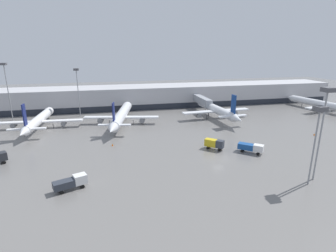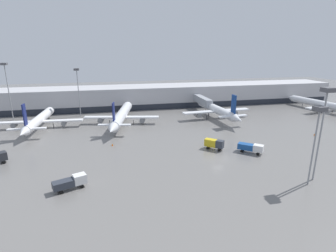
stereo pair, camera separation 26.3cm
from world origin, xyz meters
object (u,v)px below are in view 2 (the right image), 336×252
object	(u,v)px
parked_jet_2	(326,105)
apron_light_mast_0	(6,76)
traffic_cone_1	(315,134)
parked_jet_0	(39,120)
apron_light_mast_1	(77,79)
parked_jet_3	(217,110)
traffic_cone_2	(112,145)
apron_light_mast_2	(325,108)
service_truck_0	(214,143)
parked_jet_1	(121,115)
apron_light_mast_3	(318,122)
service_truck_3	(71,182)
service_truck_2	(251,147)

from	to	relation	value
parked_jet_2	apron_light_mast_0	distance (m)	121.05
traffic_cone_1	apron_light_mast_0	bearing A→B (deg)	157.07
parked_jet_0	parked_jet_2	xyz separation A→B (m)	(107.80, -0.81, 0.10)
traffic_cone_1	apron_light_mast_1	world-z (taller)	apron_light_mast_1
parked_jet_3	traffic_cone_2	size ratio (longest dim) A/B	54.54
parked_jet_0	apron_light_mast_0	size ratio (longest dim) A/B	1.62
parked_jet_0	apron_light_mast_2	xyz separation A→B (m)	(60.13, -49.34, 11.49)
parked_jet_2	apron_light_mast_0	world-z (taller)	apron_light_mast_0
parked_jet_3	service_truck_0	world-z (taller)	parked_jet_3
traffic_cone_1	parked_jet_0	bearing A→B (deg)	162.17
parked_jet_1	parked_jet_2	size ratio (longest dim) A/B	0.98
parked_jet_1	apron_light_mast_1	bearing A→B (deg)	57.74
parked_jet_1	apron_light_mast_3	size ratio (longest dim) A/B	2.55
parked_jet_0	parked_jet_3	distance (m)	60.37
parked_jet_0	parked_jet_3	size ratio (longest dim) A/B	0.95
parked_jet_0	parked_jet_2	distance (m)	107.80
service_truck_3	apron_light_mast_1	distance (m)	58.01
parked_jet_3	traffic_cone_2	distance (m)	43.25
parked_jet_0	service_truck_2	bearing A→B (deg)	-118.04
parked_jet_3	apron_light_mast_2	world-z (taller)	apron_light_mast_2
parked_jet_2	parked_jet_3	size ratio (longest dim) A/B	1.13
service_truck_0	apron_light_mast_2	world-z (taller)	apron_light_mast_2
traffic_cone_2	apron_light_mast_0	distance (m)	51.17
parked_jet_2	service_truck_0	xyz separation A→B (m)	(-60.24, -29.16, -1.22)
parked_jet_2	traffic_cone_2	xyz separation A→B (m)	(-85.35, -20.85, -2.49)
service_truck_0	apron_light_mast_0	bearing A→B (deg)	-173.52
parked_jet_3	apron_light_mast_0	size ratio (longest dim) A/B	1.71
apron_light_mast_0	parked_jet_2	bearing A→B (deg)	-6.67
parked_jet_1	apron_light_mast_0	size ratio (longest dim) A/B	1.90
service_truck_0	service_truck_3	size ratio (longest dim) A/B	0.76
parked_jet_1	traffic_cone_1	bearing A→B (deg)	-102.81
apron_light_mast_2	parked_jet_3	bearing A→B (deg)	89.73
apron_light_mast_2	parked_jet_0	bearing A→B (deg)	140.63
apron_light_mast_1	apron_light_mast_2	world-z (taller)	apron_light_mast_2
service_truck_0	service_truck_2	bearing A→B (deg)	14.82
traffic_cone_2	apron_light_mast_1	distance (m)	39.62
apron_light_mast_1	traffic_cone_1	bearing A→B (deg)	-29.82
parked_jet_1	service_truck_0	distance (m)	36.44
service_truck_3	traffic_cone_1	distance (m)	68.27
apron_light_mast_1	apron_light_mast_2	bearing A→B (deg)	-52.35
service_truck_3	apron_light_mast_3	distance (m)	45.17
service_truck_0	apron_light_mast_3	xyz separation A→B (m)	(10.27, -20.76, 10.50)
parked_jet_3	apron_light_mast_2	bearing A→B (deg)	176.00
parked_jet_2	apron_light_mast_2	xyz separation A→B (m)	(-47.67, -48.53, 11.39)
parked_jet_3	traffic_cone_2	world-z (taller)	parked_jet_3
service_truck_2	apron_light_mast_0	distance (m)	83.35
apron_light_mast_0	service_truck_2	bearing A→B (deg)	-35.14
parked_jet_1	apron_light_mast_2	size ratio (longest dim) A/B	2.12
service_truck_0	apron_light_mast_0	world-z (taller)	apron_light_mast_0
parked_jet_1	parked_jet_3	bearing A→B (deg)	-78.72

